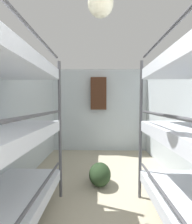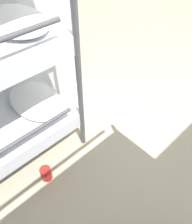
# 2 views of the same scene
# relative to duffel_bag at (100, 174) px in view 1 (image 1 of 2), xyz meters

# --- Properties ---
(wall_left) EXTENTS (0.06, 4.69, 2.36)m
(wall_left) POSITION_rel_duffel_bag_xyz_m (-1.38, -0.41, 1.00)
(wall_left) COLOR silver
(wall_left) RESTS_ON ground_plane
(wall_back) EXTENTS (2.83, 0.06, 2.36)m
(wall_back) POSITION_rel_duffel_bag_xyz_m (0.00, 1.91, 1.00)
(wall_back) COLOR silver
(wall_back) RESTS_ON ground_plane
(duffel_bag) EXTENTS (0.37, 0.46, 0.37)m
(duffel_bag) POSITION_rel_duffel_bag_xyz_m (0.00, 0.00, 0.00)
(duffel_bag) COLOR #23381E
(duffel_bag) RESTS_ON ground_plane
(hanging_coat) EXTENTS (0.44, 0.12, 0.90)m
(hanging_coat) POSITION_rel_duffel_bag_xyz_m (-0.03, 1.76, 1.48)
(hanging_coat) COLOR #472819
(ceiling_light) EXTENTS (0.24, 0.24, 0.24)m
(ceiling_light) POSITION_rel_duffel_bag_xyz_m (0.00, -1.04, 2.12)
(ceiling_light) COLOR #F4EFCC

